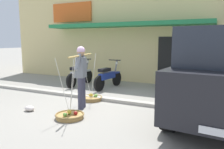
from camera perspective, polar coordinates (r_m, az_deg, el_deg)
ground_plane at (r=6.53m, az=-4.76°, el=-7.93°), size 90.00×90.00×0.00m
sidewalk_curb at (r=7.10m, az=-1.88°, el=-6.13°), size 20.00×0.24×0.10m
fruit_vendor at (r=6.18m, az=-7.71°, el=0.38°), size 0.44×1.67×1.70m
fruit_basket_left_side at (r=5.61m, az=-10.54°, el=-10.02°), size 0.70×0.70×1.45m
fruit_basket_right_side at (r=7.16m, az=-5.19°, el=-5.85°), size 0.70×0.70×1.45m
motorcycle_nearest_shop at (r=9.44m, az=-8.13°, el=-0.05°), size 0.54×1.82×1.09m
motorcycle_second_in_row at (r=8.78m, az=-1.00°, el=-0.60°), size 0.54×1.82×1.09m
storefront_building at (r=12.54m, az=8.23°, el=9.61°), size 13.00×6.00×4.20m
plastic_litter_bag at (r=6.45m, az=-19.96°, el=-7.98°), size 0.28×0.22×0.14m
wooden_crate at (r=8.51m, az=17.57°, el=-3.30°), size 0.44×0.36×0.32m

